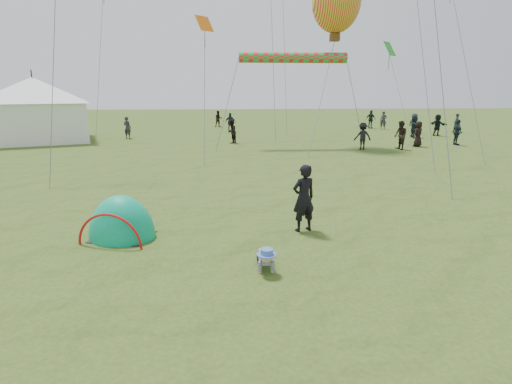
{
  "coord_description": "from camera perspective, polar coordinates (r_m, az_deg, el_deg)",
  "views": [
    {
      "loc": [
        0.05,
        -6.97,
        3.57
      ],
      "look_at": [
        0.83,
        2.99,
        1.0
      ],
      "focal_mm": 28.0,
      "sensor_mm": 36.0,
      "label": 1
    }
  ],
  "objects": [
    {
      "name": "crowd_person_12",
      "position": [
        38.56,
        26.71,
        8.79
      ],
      "size": [
        0.48,
        0.64,
        1.6
      ],
      "primitive_type": "imported",
      "rotation": [
        0.0,
        0.0,
        4.54
      ],
      "color": "black",
      "rests_on": "ground"
    },
    {
      "name": "crowd_person_3",
      "position": [
        36.72,
        21.63,
        9.12
      ],
      "size": [
        0.9,
        1.19,
        1.63
      ],
      "primitive_type": "imported",
      "rotation": [
        0.0,
        0.0,
        1.89
      ],
      "color": "#21222A",
      "rests_on": "ground"
    },
    {
      "name": "ground",
      "position": [
        7.83,
        -4.46,
        -12.74
      ],
      "size": [
        140.0,
        140.0,
        0.0
      ],
      "primitive_type": "plane",
      "color": "#304E15"
    },
    {
      "name": "crowd_person_11",
      "position": [
        33.21,
        21.66,
        8.73
      ],
      "size": [
        0.64,
        1.63,
        1.72
      ],
      "primitive_type": "imported",
      "rotation": [
        0.0,
        0.0,
        1.48
      ],
      "color": "black",
      "rests_on": "ground"
    },
    {
      "name": "standing_adult",
      "position": [
        10.28,
        6.82,
        -0.89
      ],
      "size": [
        0.75,
        0.62,
        1.75
      ],
      "primitive_type": "imported",
      "rotation": [
        0.0,
        0.0,
        3.5
      ],
      "color": "black",
      "rests_on": "ground"
    },
    {
      "name": "crowd_person_7",
      "position": [
        40.05,
        -5.37,
        10.37
      ],
      "size": [
        0.9,
        0.78,
        1.59
      ],
      "primitive_type": "imported",
      "rotation": [
        0.0,
        0.0,
        0.26
      ],
      "color": "black",
      "rests_on": "ground"
    },
    {
      "name": "crowd_person_1",
      "position": [
        27.58,
        -3.5,
        8.62
      ],
      "size": [
        0.87,
        0.96,
        1.59
      ],
      "primitive_type": "imported",
      "rotation": [
        0.0,
        0.0,
        4.28
      ],
      "color": "black",
      "rests_on": "ground"
    },
    {
      "name": "crowd_person_5",
      "position": [
        35.11,
        24.49,
        8.69
      ],
      "size": [
        1.02,
        1.65,
        1.7
      ],
      "primitive_type": "imported",
      "rotation": [
        0.0,
        0.0,
        1.92
      ],
      "color": "black",
      "rests_on": "ground"
    },
    {
      "name": "crowd_person_14",
      "position": [
        35.04,
        -3.68,
        9.89
      ],
      "size": [
        1.04,
        0.65,
        1.65
      ],
      "primitive_type": "imported",
      "rotation": [
        0.0,
        0.0,
        2.86
      ],
      "color": "#1C2736",
      "rests_on": "ground"
    },
    {
      "name": "crowd_person_9",
      "position": [
        41.12,
        -27.54,
        9.02
      ],
      "size": [
        1.22,
        0.87,
        1.71
      ],
      "primitive_type": "imported",
      "rotation": [
        0.0,
        0.0,
        2.91
      ],
      "color": "black",
      "rests_on": "ground"
    },
    {
      "name": "event_marquee",
      "position": [
        32.72,
        -28.94,
        10.56
      ],
      "size": [
        8.82,
        8.82,
        4.74
      ],
      "primitive_type": null,
      "rotation": [
        0.0,
        0.0,
        0.34
      ],
      "color": "white",
      "rests_on": "ground"
    },
    {
      "name": "crowd_person_10",
      "position": [
        27.9,
        22.16,
        7.69
      ],
      "size": [
        0.94,
        0.88,
        1.62
      ],
      "primitive_type": "imported",
      "rotation": [
        0.0,
        0.0,
        3.76
      ],
      "color": "black",
      "rests_on": "ground"
    },
    {
      "name": "crowd_person_0",
      "position": [
        31.66,
        -17.9,
        8.74
      ],
      "size": [
        0.7,
        0.6,
        1.64
      ],
      "primitive_type": "imported",
      "rotation": [
        0.0,
        0.0,
        2.72
      ],
      "color": "#27272D",
      "rests_on": "ground"
    },
    {
      "name": "crowd_person_8",
      "position": [
        29.7,
        26.79,
        7.61
      ],
      "size": [
        0.41,
        0.99,
        1.68
      ],
      "primitive_type": "imported",
      "rotation": [
        0.0,
        0.0,
        1.57
      ],
      "color": "#1A252E",
      "rests_on": "ground"
    },
    {
      "name": "crawling_toddler",
      "position": [
        8.2,
        1.37,
        -9.29
      ],
      "size": [
        0.51,
        0.72,
        0.55
      ],
      "primitive_type": null,
      "rotation": [
        0.0,
        0.0,
        0.01
      ],
      "color": "black",
      "rests_on": "ground"
    },
    {
      "name": "crowd_person_15",
      "position": [
        25.4,
        14.98,
        7.71
      ],
      "size": [
        1.06,
        0.61,
        1.64
      ],
      "primitive_type": "imported",
      "rotation": [
        0.0,
        0.0,
        3.14
      ],
      "color": "black",
      "rests_on": "ground"
    },
    {
      "name": "diamond_kite_7",
      "position": [
        24.73,
        -7.37,
        22.76
      ],
      "size": [
        1.07,
        1.07,
        0.87
      ],
      "primitive_type": "plane",
      "rotation": [
        1.05,
        0.0,
        0.79
      ],
      "color": "#DD610D"
    },
    {
      "name": "balloon_kite",
      "position": [
        27.63,
        11.38,
        24.72
      ],
      "size": [
        3.01,
        3.01,
        4.21
      ],
      "primitive_type": null,
      "color": "#C0DA16"
    },
    {
      "name": "popup_tent",
      "position": [
        10.55,
        -18.5,
        -6.14
      ],
      "size": [
        1.95,
        1.73,
        2.15
      ],
      "primitive_type": "ellipsoid",
      "rotation": [
        0.0,
        0.0,
        -0.25
      ],
      "color": "#039345",
      "rests_on": "ground"
    },
    {
      "name": "crowd_person_2",
      "position": [
        39.91,
        16.05,
        9.95
      ],
      "size": [
        1.04,
        0.55,
        1.69
      ],
      "primitive_type": "imported",
      "rotation": [
        0.0,
        0.0,
        0.15
      ],
      "color": "#1D262C",
      "rests_on": "ground"
    },
    {
      "name": "rainbow_tube_kite",
      "position": [
        26.06,
        5.32,
        18.57
      ],
      "size": [
        6.69,
        0.64,
        0.64
      ],
      "primitive_type": "cylinder",
      "rotation": [
        0.0,
        1.57,
        0.0
      ],
      "color": "red"
    },
    {
      "name": "diamond_kite_9",
      "position": [
        31.77,
        18.56,
        18.83
      ],
      "size": [
        1.23,
        1.23,
        1.01
      ],
      "primitive_type": "plane",
      "rotation": [
        1.05,
        0.0,
        0.79
      ],
      "color": "#1F8F23"
    },
    {
      "name": "crowd_person_6",
      "position": [
        39.25,
        17.73,
        9.73
      ],
      "size": [
        0.71,
        0.62,
        1.65
      ],
      "primitive_type": "imported",
      "rotation": [
        0.0,
        0.0,
        5.81
      ],
      "color": "#2B2A32",
      "rests_on": "ground"
    },
    {
      "name": "crowd_person_13",
      "position": [
        26.07,
        19.96,
        7.62
      ],
      "size": [
        0.78,
        0.94,
        1.75
      ],
      "primitive_type": "imported",
      "rotation": [
        0.0,
        0.0,
        4.86
      ],
      "color": "black",
      "rests_on": "ground"
    }
  ]
}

